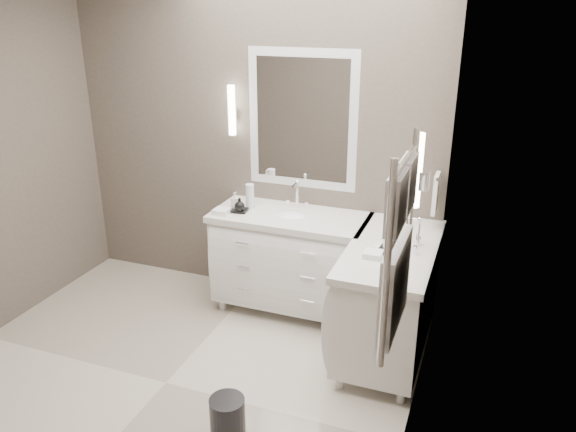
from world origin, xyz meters
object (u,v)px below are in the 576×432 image
at_px(towel_ladder, 397,255).
at_px(waste_bin, 228,420).
at_px(vanity_right, 390,293).
at_px(vanity_back, 290,256).

relative_size(towel_ladder, waste_bin, 3.08).
height_order(vanity_right, waste_bin, vanity_right).
height_order(vanity_back, waste_bin, vanity_back).
relative_size(vanity_back, vanity_right, 1.00).
distance_m(vanity_back, vanity_right, 0.93).
relative_size(vanity_right, waste_bin, 4.25).
bearing_deg(vanity_right, towel_ladder, -80.16).
distance_m(vanity_right, towel_ladder, 1.60).
distance_m(vanity_right, waste_bin, 1.45).
height_order(vanity_back, towel_ladder, towel_ladder).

